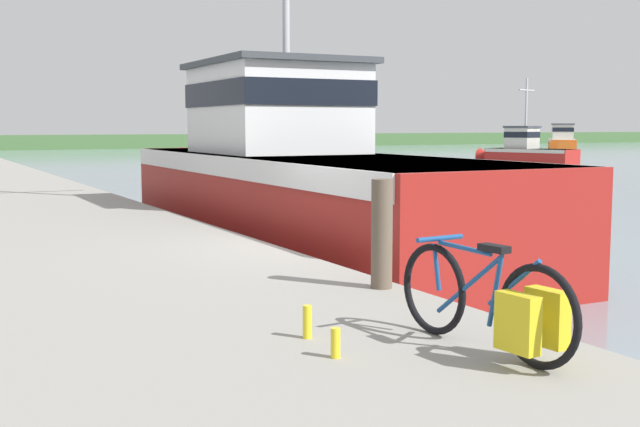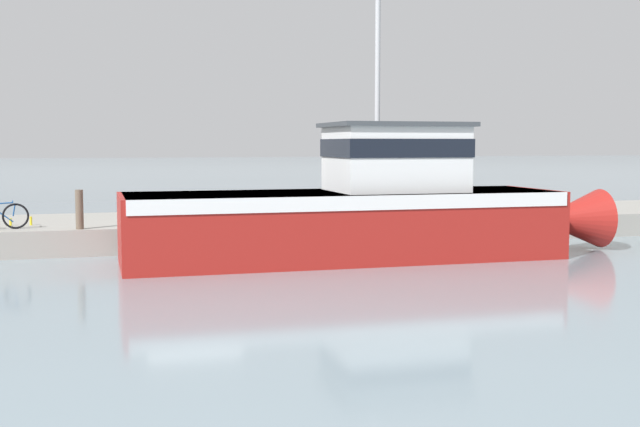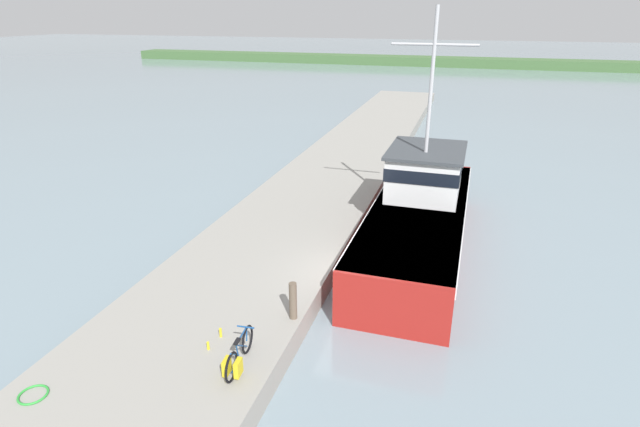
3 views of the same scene
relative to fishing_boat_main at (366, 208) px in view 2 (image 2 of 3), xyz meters
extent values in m
plane|color=gray|center=(-1.38, -4.61, -1.37)|extent=(320.00, 320.00, 0.00)
cube|color=gray|center=(-5.17, -4.61, -1.00)|extent=(5.61, 80.00, 0.75)
cube|color=maroon|center=(-0.01, -0.66, -0.46)|extent=(3.51, 11.80, 1.83)
cone|color=maroon|center=(0.07, 6.27, -0.46)|extent=(1.76, 2.14, 1.74)
cube|color=white|center=(-0.01, -0.66, 0.27)|extent=(3.58, 11.56, 0.37)
cube|color=white|center=(0.01, 0.81, 1.33)|extent=(2.74, 3.42, 1.74)
cube|color=black|center=(0.01, 0.81, 1.63)|extent=(2.80, 3.48, 0.49)
cube|color=#3D4247|center=(0.01, 0.81, 2.26)|extent=(2.96, 3.69, 0.12)
cylinder|color=#B2B2B7|center=(0.00, 0.30, 4.91)|extent=(0.14, 0.14, 5.18)
torus|color=black|center=(-3.22, -9.21, -0.26)|extent=(0.11, 0.72, 0.71)
cylinder|color=navy|center=(-3.18, -9.60, -0.16)|extent=(0.09, 0.68, 0.55)
cylinder|color=navy|center=(-3.19, -9.55, 0.10)|extent=(0.08, 0.55, 0.05)
cylinder|color=navy|center=(-3.21, -9.24, -0.08)|extent=(0.04, 0.10, 0.36)
cylinder|color=navy|center=(-3.21, -9.27, 0.15)|extent=(0.44, 0.08, 0.04)
cylinder|color=brown|center=(-2.62, -7.50, -0.07)|extent=(0.21, 0.21, 1.10)
cylinder|color=yellow|center=(-4.21, -9.43, -0.51)|extent=(0.07, 0.07, 0.21)
cylinder|color=yellow|center=(-4.15, -8.87, -0.49)|extent=(0.07, 0.07, 0.26)
camera|label=1|loc=(-6.85, -14.25, 1.01)|focal=45.00mm
camera|label=2|loc=(20.47, -7.33, 1.75)|focal=45.00mm
camera|label=3|loc=(1.48, -18.53, 7.30)|focal=28.00mm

